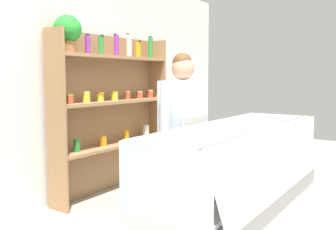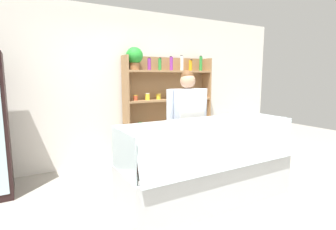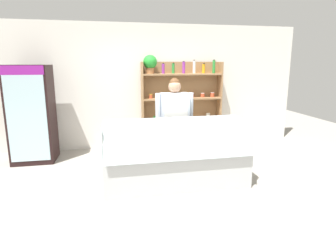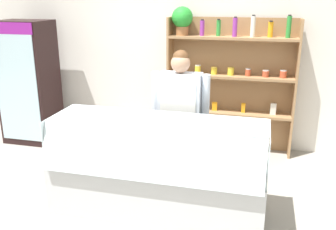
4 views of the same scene
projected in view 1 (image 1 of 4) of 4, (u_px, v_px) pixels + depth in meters
back_wall at (56, 81)px, 4.08m from camera, size 6.80×0.10×2.70m
shelving_unit at (106, 98)px, 4.45m from camera, size 1.77×0.30×2.03m
deli_display_case at (238, 208)px, 3.10m from camera, size 2.17×0.76×1.01m
shop_clerk at (183, 125)px, 3.45m from camera, size 0.66×0.25×1.61m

